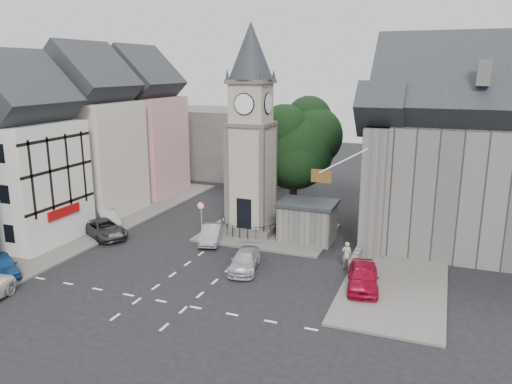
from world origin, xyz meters
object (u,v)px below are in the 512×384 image
at_px(clock_tower, 251,131).
at_px(pedestrian, 347,255).
at_px(car_east_red, 363,277).
at_px(car_west_blue, 2,266).
at_px(stone_shelter, 307,221).

relative_size(clock_tower, pedestrian, 9.17).
xyz_separation_m(clock_tower, car_east_red, (10.22, -7.69, -7.36)).
relative_size(car_west_blue, car_east_red, 0.89).
xyz_separation_m(car_west_blue, pedestrian, (20.16, 9.25, 0.21)).
xyz_separation_m(car_east_red, pedestrian, (-1.56, 2.95, 0.12)).
distance_m(clock_tower, stone_shelter, 8.15).
height_order(clock_tower, pedestrian, clock_tower).
bearing_deg(car_east_red, stone_shelter, 117.61).
height_order(car_west_blue, pedestrian, pedestrian).
relative_size(car_west_blue, pedestrian, 2.24).
bearing_deg(car_east_red, car_west_blue, -173.17).
bearing_deg(car_west_blue, car_east_red, -41.71).
height_order(clock_tower, car_west_blue, clock_tower).
bearing_deg(car_east_red, pedestrian, 108.46).
distance_m(stone_shelter, pedestrian, 5.78).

